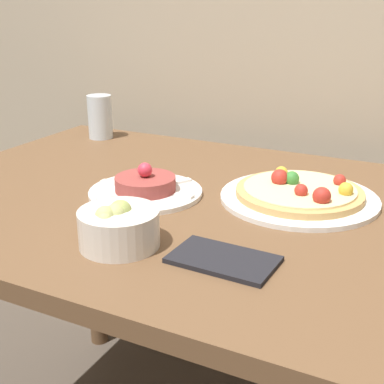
{
  "coord_description": "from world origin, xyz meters",
  "views": [
    {
      "loc": [
        0.37,
        -0.49,
        1.17
      ],
      "look_at": [
        -0.06,
        0.37,
        0.81
      ],
      "focal_mm": 50.0,
      "sensor_mm": 36.0,
      "label": 1
    }
  ],
  "objects": [
    {
      "name": "drinking_glass",
      "position": [
        -0.56,
        0.76,
        0.83
      ],
      "size": [
        0.07,
        0.07,
        0.13
      ],
      "color": "silver",
      "rests_on": "dining_table"
    },
    {
      "name": "dining_table",
      "position": [
        0.0,
        0.43,
        0.68
      ],
      "size": [
        1.43,
        0.86,
        0.77
      ],
      "color": "brown",
      "rests_on": "ground_plane"
    },
    {
      "name": "napkin",
      "position": [
        0.08,
        0.2,
        0.78
      ],
      "size": [
        0.17,
        0.11,
        0.01
      ],
      "color": "black",
      "rests_on": "dining_table"
    },
    {
      "name": "small_bowl",
      "position": [
        -0.1,
        0.18,
        0.81
      ],
      "size": [
        0.14,
        0.14,
        0.08
      ],
      "color": "silver",
      "rests_on": "dining_table"
    },
    {
      "name": "pizza_plate",
      "position": [
        0.11,
        0.52,
        0.79
      ],
      "size": [
        0.32,
        0.32,
        0.06
      ],
      "color": "white",
      "rests_on": "dining_table"
    },
    {
      "name": "tartare_plate",
      "position": [
        -0.19,
        0.41,
        0.79
      ],
      "size": [
        0.24,
        0.24,
        0.07
      ],
      "color": "white",
      "rests_on": "dining_table"
    }
  ]
}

